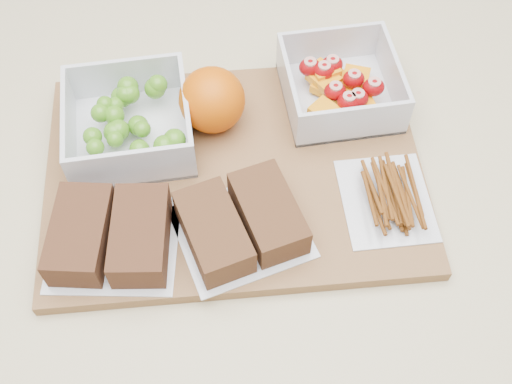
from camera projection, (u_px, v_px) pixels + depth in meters
counter at (253, 338)px, 1.09m from camera, size 1.20×0.90×0.90m
cutting_board at (235, 173)px, 0.72m from camera, size 0.44×0.33×0.02m
grape_container at (131, 122)px, 0.72m from camera, size 0.14×0.14×0.06m
fruit_container at (340, 87)px, 0.76m from camera, size 0.13×0.13×0.06m
orange at (212, 100)px, 0.72m from camera, size 0.08×0.08×0.08m
sandwich_bag_left at (111, 235)px, 0.65m from camera, size 0.15×0.14×0.04m
sandwich_bag_center at (241, 223)px, 0.66m from camera, size 0.15×0.14×0.04m
pretzel_bag at (388, 195)px, 0.68m from camera, size 0.10×0.12×0.03m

